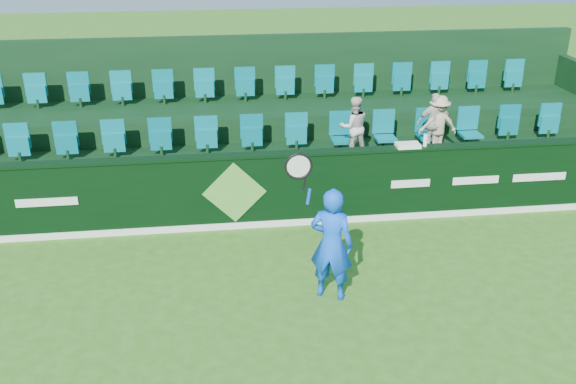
{
  "coord_description": "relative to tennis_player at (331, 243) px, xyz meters",
  "views": [
    {
      "loc": [
        -0.34,
        -6.13,
        5.18
      ],
      "look_at": [
        0.78,
        2.8,
        1.15
      ],
      "focal_mm": 40.0,
      "sensor_mm": 36.0,
      "label": 1
    }
  ],
  "objects": [
    {
      "name": "ground",
      "position": [
        -1.24,
        -1.62,
        -0.86
      ],
      "size": [
        60.0,
        60.0,
        0.0
      ],
      "primitive_type": "plane",
      "color": "#306417",
      "rests_on": "ground"
    },
    {
      "name": "sponsor_hoarding",
      "position": [
        -1.24,
        2.38,
        -0.19
      ],
      "size": [
        16.0,
        0.25,
        1.35
      ],
      "color": "black",
      "rests_on": "ground"
    },
    {
      "name": "stand_tier_front",
      "position": [
        -1.24,
        3.48,
        -0.46
      ],
      "size": [
        16.0,
        2.0,
        0.8
      ],
      "primitive_type": "cube",
      "color": "black",
      "rests_on": "ground"
    },
    {
      "name": "stand_tier_back",
      "position": [
        -1.24,
        5.38,
        -0.21
      ],
      "size": [
        16.0,
        1.8,
        1.3
      ],
      "primitive_type": "cube",
      "color": "black",
      "rests_on": "ground"
    },
    {
      "name": "stand_rear",
      "position": [
        -1.24,
        5.83,
        0.35
      ],
      "size": [
        16.0,
        4.1,
        2.6
      ],
      "color": "black",
      "rests_on": "ground"
    },
    {
      "name": "seat_row_front",
      "position": [
        -1.24,
        3.88,
        0.24
      ],
      "size": [
        13.5,
        0.5,
        0.6
      ],
      "primitive_type": "cube",
      "color": "#036873",
      "rests_on": "stand_tier_front"
    },
    {
      "name": "seat_row_back",
      "position": [
        -1.24,
        5.68,
        0.74
      ],
      "size": [
        13.5,
        0.5,
        0.6
      ],
      "primitive_type": "cube",
      "color": "#036873",
      "rests_on": "stand_tier_back"
    },
    {
      "name": "tennis_player",
      "position": [
        0.0,
        0.0,
        0.0
      ],
      "size": [
        1.07,
        0.63,
        2.3
      ],
      "color": "blue",
      "rests_on": "ground"
    },
    {
      "name": "spectator_left",
      "position": [
        1.08,
        3.5,
        0.52
      ],
      "size": [
        0.59,
        0.47,
        1.16
      ],
      "primitive_type": "imported",
      "rotation": [
        0.0,
        0.0,
        3.2
      ],
      "color": "beige",
      "rests_on": "stand_tier_front"
    },
    {
      "name": "spectator_middle",
      "position": [
        2.65,
        3.5,
        0.52
      ],
      "size": [
        0.71,
        0.35,
        1.17
      ],
      "primitive_type": "imported",
      "rotation": [
        0.0,
        0.0,
        3.04
      ],
      "color": "beige",
      "rests_on": "stand_tier_front"
    },
    {
      "name": "spectator_right",
      "position": [
        2.73,
        3.5,
        0.5
      ],
      "size": [
        0.75,
        0.47,
        1.12
      ],
      "primitive_type": "imported",
      "rotation": [
        0.0,
        0.0,
        3.07
      ],
      "color": "tan",
      "rests_on": "stand_tier_front"
    },
    {
      "name": "towel",
      "position": [
        1.79,
        2.38,
        0.52
      ],
      "size": [
        0.41,
        0.27,
        0.06
      ],
      "primitive_type": "cube",
      "color": "white",
      "rests_on": "sponsor_hoarding"
    },
    {
      "name": "drinks_bottle",
      "position": [
        2.1,
        2.38,
        0.59
      ],
      "size": [
        0.07,
        0.07,
        0.22
      ],
      "primitive_type": "cylinder",
      "color": "white",
      "rests_on": "sponsor_hoarding"
    }
  ]
}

